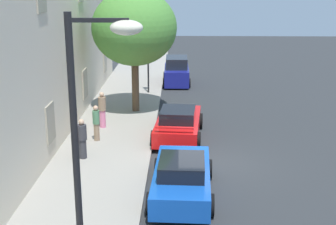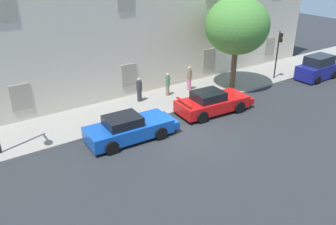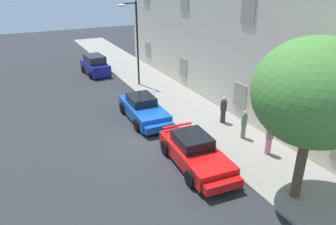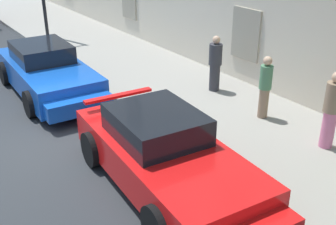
{
  "view_description": "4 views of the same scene",
  "coord_description": "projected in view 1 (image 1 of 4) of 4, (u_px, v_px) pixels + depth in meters",
  "views": [
    {
      "loc": [
        -17.32,
        1.21,
        7.12
      ],
      "look_at": [
        2.08,
        1.72,
        1.45
      ],
      "focal_mm": 50.72,
      "sensor_mm": 36.0,
      "label": 1
    },
    {
      "loc": [
        -10.15,
        -13.34,
        9.03
      ],
      "look_at": [
        -0.27,
        1.21,
        0.86
      ],
      "focal_mm": 37.09,
      "sensor_mm": 36.0,
      "label": 2
    },
    {
      "loc": [
        13.74,
        -5.55,
        8.25
      ],
      "look_at": [
        0.15,
        1.33,
        1.53
      ],
      "focal_mm": 33.65,
      "sensor_mm": 36.0,
      "label": 3
    },
    {
      "loc": [
        8.66,
        -2.51,
        4.65
      ],
      "look_at": [
        1.94,
        2.11,
        0.89
      ],
      "focal_mm": 44.77,
      "sensor_mm": 36.0,
      "label": 4
    }
  ],
  "objects": [
    {
      "name": "tree_near_kerb",
      "position": [
        134.0,
        28.0,
        24.08
      ],
      "size": [
        4.34,
        4.34,
        6.31
      ],
      "color": "brown",
      "rests_on": "sidewalk"
    },
    {
      "name": "traffic_light",
      "position": [
        149.0,
        53.0,
        28.47
      ],
      "size": [
        0.22,
        0.36,
        3.6
      ],
      "color": "black",
      "rests_on": "sidewalk"
    },
    {
      "name": "pedestrian_strolling",
      "position": [
        82.0,
        139.0,
        18.52
      ],
      "size": [
        0.38,
        0.38,
        1.6
      ],
      "color": "#333338",
      "rests_on": "sidewalk"
    },
    {
      "name": "ground_plane",
      "position": [
        210.0,
        163.0,
        18.59
      ],
      "size": [
        80.0,
        80.0,
        0.0
      ],
      "primitive_type": "plane",
      "color": "#2B2D30"
    },
    {
      "name": "street_lamp",
      "position": [
        94.0,
        120.0,
        9.01
      ],
      "size": [
        0.44,
        1.42,
        6.34
      ],
      "color": "black",
      "rests_on": "sidewalk"
    },
    {
      "name": "hatchback_parked",
      "position": [
        177.0,
        72.0,
        31.75
      ],
      "size": [
        3.63,
        1.84,
        1.84
      ],
      "color": "navy",
      "rests_on": "ground"
    },
    {
      "name": "sidewalk",
      "position": [
        101.0,
        160.0,
        18.68
      ],
      "size": [
        60.0,
        3.87,
        0.14
      ],
      "primitive_type": "cube",
      "color": "gray",
      "rests_on": "ground"
    },
    {
      "name": "pedestrian_bystander",
      "position": [
        102.0,
        109.0,
        22.27
      ],
      "size": [
        0.39,
        0.39,
        1.71
      ],
      "color": "pink",
      "rests_on": "sidewalk"
    },
    {
      "name": "sportscar_red_lead",
      "position": [
        182.0,
        176.0,
        15.91
      ],
      "size": [
        4.97,
        2.2,
        1.4
      ],
      "color": "#144CB2",
      "rests_on": "ground"
    },
    {
      "name": "pedestrian_admiring",
      "position": [
        96.0,
        122.0,
        20.52
      ],
      "size": [
        0.37,
        0.37,
        1.58
      ],
      "color": "#8C7259",
      "rests_on": "sidewalk"
    },
    {
      "name": "sportscar_yellow_flank",
      "position": [
        179.0,
        123.0,
        21.52
      ],
      "size": [
        4.99,
        2.35,
        1.41
      ],
      "color": "red",
      "rests_on": "ground"
    }
  ]
}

